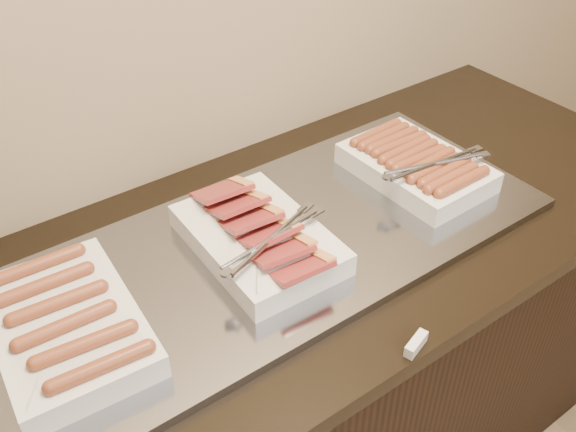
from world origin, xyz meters
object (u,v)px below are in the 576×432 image
Objects in this scene: counter at (271,389)px; warming_tray at (270,247)px; dish_left at (66,325)px; dish_right at (417,165)px; dish_center at (259,238)px.

counter is 1.72× the size of warming_tray.
dish_right reaches higher than dish_left.
dish_right is (0.83, -0.00, 0.01)m from dish_left.
dish_right is (0.41, -0.00, 0.50)m from counter.
dish_center is (-0.02, -0.00, 0.50)m from counter.
dish_right is at bearing 3.66° from dish_left.
dish_left is (-0.42, 0.00, 0.50)m from counter.
counter is at bearing 3.96° from dish_left.
dish_center is (-0.03, -0.00, 0.04)m from warming_tray.
dish_left is (-0.42, 0.00, 0.04)m from warming_tray.
dish_left is 0.83m from dish_right.
counter is 0.65m from dish_left.
dish_left is at bearing 180.00° from warming_tray.
dish_left reaches higher than warming_tray.
warming_tray is 0.41m from dish_right.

